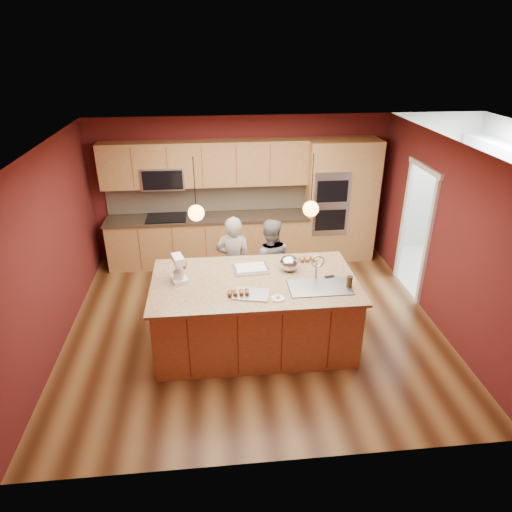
{
  "coord_description": "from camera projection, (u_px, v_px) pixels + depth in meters",
  "views": [
    {
      "loc": [
        -0.56,
        -5.77,
        3.99
      ],
      "look_at": [
        0.02,
        -0.1,
        1.2
      ],
      "focal_mm": 32.0,
      "sensor_mm": 36.0,
      "label": 1
    }
  ],
  "objects": [
    {
      "name": "floor",
      "position": [
        254.0,
        324.0,
        6.96
      ],
      "size": [
        5.5,
        5.5,
        0.0
      ],
      "primitive_type": "plane",
      "color": "#40220F",
      "rests_on": "ground"
    },
    {
      "name": "ceiling",
      "position": [
        253.0,
        147.0,
        5.78
      ],
      "size": [
        5.5,
        5.5,
        0.0
      ],
      "primitive_type": "plane",
      "rotation": [
        3.14,
        0.0,
        0.0
      ],
      "color": "white",
      "rests_on": "ground"
    },
    {
      "name": "wall_back",
      "position": [
        241.0,
        189.0,
        8.6
      ],
      "size": [
        5.5,
        0.0,
        5.5
      ],
      "primitive_type": "plane",
      "rotation": [
        1.57,
        0.0,
        0.0
      ],
      "color": "#521717",
      "rests_on": "ground"
    },
    {
      "name": "wall_front",
      "position": [
        280.0,
        357.0,
        4.13
      ],
      "size": [
        5.5,
        0.0,
        5.5
      ],
      "primitive_type": "plane",
      "rotation": [
        -1.57,
        0.0,
        0.0
      ],
      "color": "#521717",
      "rests_on": "ground"
    },
    {
      "name": "wall_left",
      "position": [
        50.0,
        252.0,
        6.12
      ],
      "size": [
        0.0,
        5.0,
        5.0
      ],
      "primitive_type": "plane",
      "rotation": [
        1.57,
        0.0,
        1.57
      ],
      "color": "#521717",
      "rests_on": "ground"
    },
    {
      "name": "wall_right",
      "position": [
        442.0,
        236.0,
        6.62
      ],
      "size": [
        0.0,
        5.0,
        5.0
      ],
      "primitive_type": "plane",
      "rotation": [
        1.57,
        0.0,
        -1.57
      ],
      "color": "#521717",
      "rests_on": "ground"
    },
    {
      "name": "cabinet_run",
      "position": [
        206.0,
        213.0,
        8.47
      ],
      "size": [
        3.74,
        0.64,
        2.3
      ],
      "color": "#9A6336",
      "rests_on": "floor"
    },
    {
      "name": "oven_column",
      "position": [
        340.0,
        201.0,
        8.59
      ],
      "size": [
        1.3,
        0.62,
        2.3
      ],
      "color": "#9A6336",
      "rests_on": "floor"
    },
    {
      "name": "doorway_trim",
      "position": [
        415.0,
        233.0,
        7.46
      ],
      "size": [
        0.08,
        1.11,
        2.2
      ],
      "primitive_type": null,
      "color": "silver",
      "rests_on": "wall_right"
    },
    {
      "name": "laundry_room",
      "position": [
        507.0,
        170.0,
        7.57
      ],
      "size": [
        2.6,
        2.7,
        2.7
      ],
      "color": "#BABBB3",
      "rests_on": "ground"
    },
    {
      "name": "pendant_left",
      "position": [
        196.0,
        213.0,
        5.61
      ],
      "size": [
        0.2,
        0.2,
        0.8
      ],
      "color": "black",
      "rests_on": "ceiling"
    },
    {
      "name": "pendant_right",
      "position": [
        311.0,
        209.0,
        5.74
      ],
      "size": [
        0.2,
        0.2,
        0.8
      ],
      "color": "black",
      "rests_on": "ceiling"
    },
    {
      "name": "island",
      "position": [
        255.0,
        312.0,
        6.33
      ],
      "size": [
        2.75,
        1.54,
        1.39
      ],
      "color": "#9A6336",
      "rests_on": "floor"
    },
    {
      "name": "person_left",
      "position": [
        234.0,
        263.0,
        7.11
      ],
      "size": [
        0.63,
        0.48,
        1.54
      ],
      "primitive_type": "imported",
      "rotation": [
        0.0,
        0.0,
        2.92
      ],
      "color": "black",
      "rests_on": "floor"
    },
    {
      "name": "person_right",
      "position": [
        269.0,
        263.0,
        7.17
      ],
      "size": [
        0.78,
        0.64,
        1.47
      ],
      "primitive_type": "imported",
      "rotation": [
        0.0,
        0.0,
        3.01
      ],
      "color": "gray",
      "rests_on": "floor"
    },
    {
      "name": "stand_mixer",
      "position": [
        179.0,
        270.0,
        6.04
      ],
      "size": [
        0.25,
        0.3,
        0.36
      ],
      "rotation": [
        0.0,
        0.0,
        0.29
      ],
      "color": "white",
      "rests_on": "island"
    },
    {
      "name": "sheet_cake",
      "position": [
        251.0,
        269.0,
        6.37
      ],
      "size": [
        0.5,
        0.38,
        0.05
      ],
      "rotation": [
        0.0,
        0.0,
        0.07
      ],
      "color": "silver",
      "rests_on": "island"
    },
    {
      "name": "cooling_rack",
      "position": [
        251.0,
        294.0,
        5.76
      ],
      "size": [
        0.51,
        0.41,
        0.02
      ],
      "primitive_type": "cube",
      "rotation": [
        0.0,
        0.0,
        -0.24
      ],
      "color": "#ACAFB3",
      "rests_on": "island"
    },
    {
      "name": "mixing_bowl",
      "position": [
        289.0,
        263.0,
        6.33
      ],
      "size": [
        0.27,
        0.27,
        0.23
      ],
      "primitive_type": "ellipsoid",
      "color": "#B2B3B8",
      "rests_on": "island"
    },
    {
      "name": "plate",
      "position": [
        278.0,
        298.0,
        5.68
      ],
      "size": [
        0.17,
        0.17,
        0.01
      ],
      "primitive_type": "cylinder",
      "color": "white",
      "rests_on": "island"
    },
    {
      "name": "tumbler",
      "position": [
        349.0,
        282.0,
        5.91
      ],
      "size": [
        0.08,
        0.08,
        0.16
      ],
      "primitive_type": "cylinder",
      "color": "#33210F",
      "rests_on": "island"
    },
    {
      "name": "phone",
      "position": [
        330.0,
        277.0,
        6.18
      ],
      "size": [
        0.15,
        0.11,
        0.01
      ],
      "primitive_type": "cube",
      "rotation": [
        0.0,
        0.0,
        0.25
      ],
      "color": "black",
      "rests_on": "island"
    },
    {
      "name": "cupcakes_left",
      "position": [
        182.0,
        264.0,
        6.48
      ],
      "size": [
        0.15,
        0.22,
        0.07
      ],
      "primitive_type": null,
      "color": "#BC804E",
      "rests_on": "island"
    },
    {
      "name": "cupcakes_rack",
      "position": [
        238.0,
        292.0,
        5.73
      ],
      "size": [
        0.28,
        0.14,
        0.06
      ],
      "primitive_type": null,
      "color": "#BC804E",
      "rests_on": "island"
    },
    {
      "name": "cupcakes_right",
      "position": [
        307.0,
        259.0,
        6.62
      ],
      "size": [
        0.24,
        0.16,
        0.07
      ],
      "primitive_type": null,
      "color": "#BC804E",
      "rests_on": "island"
    },
    {
      "name": "washer",
      "position": [
        487.0,
        259.0,
        7.95
      ],
      "size": [
        0.7,
        0.72,
        0.89
      ],
      "primitive_type": "cube",
      "rotation": [
        0.0,
        0.0,
        0.32
      ],
      "color": "white",
      "rests_on": "floor"
    },
    {
      "name": "dryer",
      "position": [
        472.0,
        243.0,
        8.46
      ],
      "size": [
        0.77,
        0.78,
        0.97
      ],
      "primitive_type": "cube",
      "rotation": [
        0.0,
        0.0,
        0.34
      ],
      "color": "white",
      "rests_on": "floor"
    }
  ]
}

